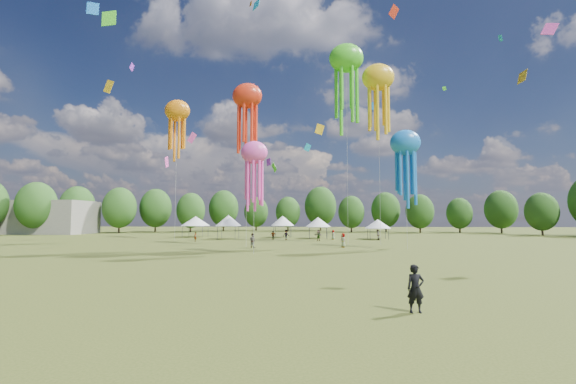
{
  "coord_description": "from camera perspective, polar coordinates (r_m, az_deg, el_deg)",
  "views": [
    {
      "loc": [
        3.34,
        -16.66,
        3.82
      ],
      "look_at": [
        1.07,
        15.0,
        6.0
      ],
      "focal_mm": 23.71,
      "sensor_mm": 36.0,
      "label": 1
    }
  ],
  "objects": [
    {
      "name": "festival_tents",
      "position": [
        73.14,
        -3.09,
        -4.45
      ],
      "size": [
        40.75,
        12.13,
        4.41
      ],
      "color": "#47474C",
      "rests_on": "ground"
    },
    {
      "name": "spectators_far",
      "position": [
        63.78,
        4.36,
        -6.55
      ],
      "size": [
        31.19,
        19.2,
        1.86
      ],
      "color": "gray",
      "rests_on": "ground"
    },
    {
      "name": "observer_main",
      "position": [
        16.73,
        18.58,
        -13.56
      ],
      "size": [
        0.73,
        0.51,
        1.92
      ],
      "primitive_type": "imported",
      "rotation": [
        0.0,
        0.0,
        0.07
      ],
      "color": "black",
      "rests_on": "ground"
    },
    {
      "name": "ground",
      "position": [
        17.42,
        -7.36,
        -16.56
      ],
      "size": [
        300.0,
        300.0,
        0.0
      ],
      "primitive_type": "plane",
      "color": "#384416",
      "rests_on": "ground"
    },
    {
      "name": "hangar",
      "position": [
        116.35,
        -36.31,
        -3.08
      ],
      "size": [
        40.0,
        12.0,
        8.0
      ],
      "primitive_type": "cube",
      "color": "gray",
      "rests_on": "ground"
    },
    {
      "name": "spectator_near",
      "position": [
        49.04,
        -5.34,
        -7.28
      ],
      "size": [
        1.14,
        1.05,
        1.87
      ],
      "primitive_type": "imported",
      "rotation": [
        0.0,
        0.0,
        2.66
      ],
      "color": "gray",
      "rests_on": "ground"
    },
    {
      "name": "treeline",
      "position": [
        79.55,
        -1.1,
        -1.97
      ],
      "size": [
        201.57,
        95.24,
        13.43
      ],
      "color": "#38281C",
      "rests_on": "ground"
    },
    {
      "name": "small_kites",
      "position": [
        65.15,
        0.42,
        19.62
      ],
      "size": [
        71.46,
        62.09,
        45.91
      ],
      "color": "red",
      "rests_on": "ground"
    },
    {
      "name": "show_kites",
      "position": [
        57.07,
        2.32,
        12.62
      ],
      "size": [
        39.84,
        26.89,
        29.41
      ],
      "color": "red",
      "rests_on": "ground"
    }
  ]
}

